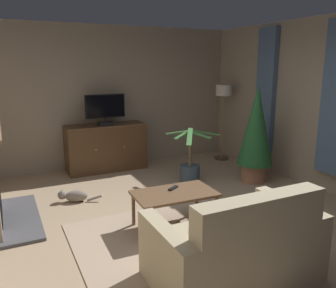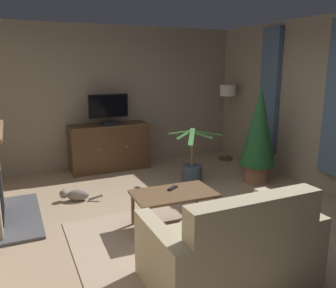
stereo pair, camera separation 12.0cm
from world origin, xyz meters
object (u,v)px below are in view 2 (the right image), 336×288
television (109,109)px  potted_plant_leafy_by_curtain (259,131)px  cat (76,195)px  tv_cabinet (109,148)px  coffee_table (174,196)px  sofa_floral (233,250)px  potted_plant_tall_palm_by_window (192,168)px  tv_remote (173,188)px  floor_lamp (227,101)px

television → potted_plant_leafy_by_curtain: potted_plant_leafy_by_curtain is taller
television → cat: 1.93m
tv_cabinet → potted_plant_leafy_by_curtain: size_ratio=0.90×
potted_plant_leafy_by_curtain → coffee_table: bearing=-154.7°
television → coffee_table: (0.06, -2.70, -0.78)m
sofa_floral → potted_plant_tall_palm_by_window: bearing=69.0°
potted_plant_tall_palm_by_window → cat: potted_plant_tall_palm_by_window is taller
coffee_table → potted_plant_tall_palm_by_window: 1.77m
coffee_table → sofa_floral: 1.23m
tv_remote → potted_plant_leafy_by_curtain: bearing=-8.9°
tv_remote → potted_plant_leafy_by_curtain: potted_plant_leafy_by_curtain is taller
cat → floor_lamp: 3.67m
potted_plant_tall_palm_by_window → potted_plant_leafy_by_curtain: size_ratio=0.57×
television → potted_plant_tall_palm_by_window: size_ratio=0.78×
television → floor_lamp: size_ratio=0.47×
coffee_table → cat: bearing=124.6°
floor_lamp → coffee_table: bearing=-134.5°
television → potted_plant_leafy_by_curtain: size_ratio=0.45×
tv_cabinet → television: (0.00, -0.05, 0.77)m
tv_remote → coffee_table: bearing=-141.9°
television → sofa_floral: 4.02m
tv_cabinet → potted_plant_leafy_by_curtain: potted_plant_leafy_by_curtain is taller
television → tv_remote: television is taller
potted_plant_tall_palm_by_window → television: bearing=130.6°
television → sofa_floral: size_ratio=0.48×
coffee_table → potted_plant_leafy_by_curtain: 2.32m
sofa_floral → cat: bearing=110.4°
tv_remote → potted_plant_leafy_by_curtain: (2.01, 0.86, 0.42)m
potted_plant_leafy_by_curtain → floor_lamp: (0.33, 1.44, 0.35)m
coffee_table → tv_remote: size_ratio=6.00×
potted_plant_tall_palm_by_window → potted_plant_leafy_by_curtain: potted_plant_leafy_by_curtain is taller
potted_plant_leafy_by_curtain → floor_lamp: size_ratio=1.05×
coffee_table → cat: (-0.96, 1.38, -0.32)m
sofa_floral → potted_plant_tall_palm_by_window: potted_plant_tall_palm_by_window is taller
television → cat: size_ratio=1.23×
television → coffee_table: 2.81m
floor_lamp → tv_cabinet: bearing=172.0°
tv_cabinet → cat: (-0.89, -1.37, -0.33)m
coffee_table → cat: size_ratio=1.68×
television → cat: television is taller
tv_cabinet → tv_remote: tv_cabinet is taller
cat → tv_remote: bearing=-51.9°
floor_lamp → sofa_floral: bearing=-122.9°
tv_cabinet → television: size_ratio=1.99×
cat → tv_cabinet: bearing=56.9°
tv_cabinet → tv_remote: 2.65m
sofa_floral → floor_lamp: size_ratio=0.97×
tv_cabinet → tv_remote: size_ratio=8.72×
tv_remote → cat: tv_remote is taller
tv_cabinet → sofa_floral: size_ratio=0.96×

